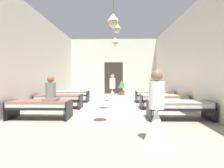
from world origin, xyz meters
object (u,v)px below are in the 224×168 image
at_px(bed_right_row_1, 163,98).
at_px(nurse_near_aisle, 156,117).
at_px(bed_left_row_1, 59,98).
at_px(bed_left_row_2, 70,93).
at_px(nurse_mid_aisle, 112,92).
at_px(bed_right_row_0, 179,105).
at_px(patient_seated_primary, 51,91).
at_px(potted_plant, 122,86).
at_px(bed_left_row_0, 40,105).
at_px(bed_right_row_2, 154,94).

distance_m(bed_right_row_1, nurse_near_aisle, 4.13).
distance_m(bed_left_row_1, bed_left_row_2, 1.90).
height_order(bed_right_row_1, nurse_near_aisle, nurse_near_aisle).
distance_m(nurse_near_aisle, nurse_mid_aisle, 5.96).
height_order(bed_right_row_0, patient_seated_primary, patient_seated_primary).
bearing_deg(bed_right_row_1, potted_plant, 106.11).
bearing_deg(bed_right_row_0, bed_left_row_2, 139.01).
height_order(bed_left_row_0, nurse_mid_aisle, nurse_mid_aisle).
height_order(nurse_near_aisle, patient_seated_primary, nurse_near_aisle).
bearing_deg(patient_seated_primary, bed_left_row_0, 177.27).
distance_m(bed_left_row_0, nurse_mid_aisle, 4.39).
height_order(bed_right_row_2, potted_plant, potted_plant).
relative_size(bed_left_row_0, bed_left_row_2, 1.00).
distance_m(bed_left_row_2, patient_seated_primary, 3.86).
relative_size(nurse_mid_aisle, potted_plant, 1.37).
xyz_separation_m(bed_right_row_0, nurse_near_aisle, (-1.14, -2.07, 0.09)).
bearing_deg(bed_left_row_2, bed_left_row_0, -90.00).
distance_m(bed_left_row_1, bed_right_row_1, 4.37).
bearing_deg(nurse_mid_aisle, bed_right_row_1, 165.71).
bearing_deg(bed_left_row_1, nurse_mid_aisle, 40.78).
distance_m(nurse_mid_aisle, patient_seated_primary, 4.26).
xyz_separation_m(bed_right_row_0, bed_left_row_1, (-4.37, 1.90, 0.00)).
bearing_deg(potted_plant, bed_left_row_0, -110.57).
relative_size(nurse_near_aisle, potted_plant, 1.37).
distance_m(bed_left_row_1, patient_seated_primary, 2.00).
xyz_separation_m(bed_right_row_2, potted_plant, (-1.59, 3.61, 0.20)).
height_order(bed_right_row_1, bed_right_row_2, same).
xyz_separation_m(bed_right_row_0, bed_right_row_1, (0.00, 1.90, 0.00)).
xyz_separation_m(bed_left_row_1, potted_plant, (2.78, 5.51, 0.20)).
relative_size(bed_left_row_1, potted_plant, 1.75).
distance_m(bed_right_row_2, patient_seated_primary, 5.56).
xyz_separation_m(bed_left_row_2, nurse_mid_aisle, (2.20, 0.00, 0.09)).
bearing_deg(bed_right_row_0, bed_right_row_1, 90.00).
distance_m(bed_right_row_1, nurse_mid_aisle, 2.89).
xyz_separation_m(bed_left_row_2, patient_seated_primary, (0.35, -3.82, 0.43)).
bearing_deg(bed_right_row_2, bed_left_row_0, -139.01).
distance_m(bed_left_row_0, potted_plant, 7.92).
height_order(bed_left_row_1, bed_right_row_1, same).
height_order(bed_right_row_0, bed_right_row_2, same).
bearing_deg(nurse_mid_aisle, bed_right_row_2, -153.08).
relative_size(bed_right_row_2, nurse_near_aisle, 1.28).
height_order(bed_right_row_0, bed_left_row_1, same).
bearing_deg(bed_right_row_0, bed_left_row_0, 180.00).
bearing_deg(bed_right_row_1, nurse_near_aisle, -106.02).
height_order(bed_left_row_1, bed_right_row_2, same).
bearing_deg(potted_plant, nurse_mid_aisle, -99.10).
xyz_separation_m(bed_right_row_2, nurse_mid_aisle, (-2.17, 0.00, 0.09)).
relative_size(bed_right_row_1, potted_plant, 1.75).
relative_size(bed_right_row_0, nurse_mid_aisle, 1.28).
height_order(bed_right_row_1, potted_plant, potted_plant).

